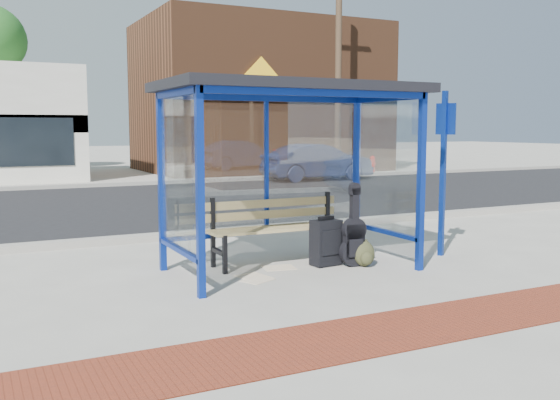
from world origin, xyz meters
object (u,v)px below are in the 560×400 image
fire_hydrant (373,164)px  bench (277,225)px  guitar_bag (354,238)px  parked_car (317,162)px  backpack (364,254)px  suitcase (326,243)px

fire_hydrant → bench: bearing=-129.2°
guitar_bag → parked_car: 13.98m
backpack → fire_hydrant: (10.17, 14.36, 0.23)m
guitar_bag → backpack: bearing=-25.8°
suitcase → fire_hydrant: bearing=47.0°
bench → fire_hydrant: bench is taller
fire_hydrant → suitcase: bearing=-127.0°
guitar_bag → fire_hydrant: bearing=58.7°
suitcase → fire_hydrant: fire_hydrant is taller
fire_hydrant → guitar_bag: bearing=-125.7°
suitcase → fire_hydrant: size_ratio=0.93×
bench → guitar_bag: bearing=-37.4°
bench → guitar_bag: 1.06m
parked_car → suitcase: bearing=151.0°
bench → backpack: size_ratio=5.53×
backpack → parked_car: parked_car is taller
backpack → fire_hydrant: size_ratio=0.49×
backpack → parked_car: 13.99m
suitcase → parked_car: parked_car is taller
backpack → parked_car: bearing=75.4°
bench → suitcase: size_ratio=2.94×
guitar_bag → backpack: 0.26m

